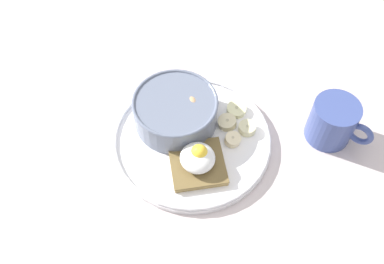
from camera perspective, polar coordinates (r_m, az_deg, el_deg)
ground_plane at (r=74.60cm, az=0.00°, el=-1.74°), size 120.00×120.00×2.00cm
plate at (r=73.09cm, az=0.00°, el=-0.98°), size 27.05×27.05×1.60cm
oatmeal_bowl at (r=72.84cm, az=-2.22°, el=2.87°), size 14.50×14.50×5.52cm
toast_slice at (r=69.50cm, az=0.73°, el=-4.29°), size 10.35×10.35×1.21cm
poached_egg at (r=67.71cm, az=0.79°, el=-3.34°), size 5.78×5.64×3.75cm
banana_slice_front at (r=76.24cm, az=5.94°, el=3.02°), size 4.65×4.62×1.29cm
banana_slice_left at (r=74.26cm, az=4.70°, el=1.30°), size 3.95×4.04×1.61cm
banana_slice_back at (r=73.96cm, az=7.38°, el=0.53°), size 3.99×3.97×1.39cm
banana_slice_right at (r=72.24cm, az=5.44°, el=-1.00°), size 3.86×3.79×1.73cm
coffee_mug at (r=75.09cm, az=18.32°, el=1.34°), size 10.06×8.15×7.76cm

